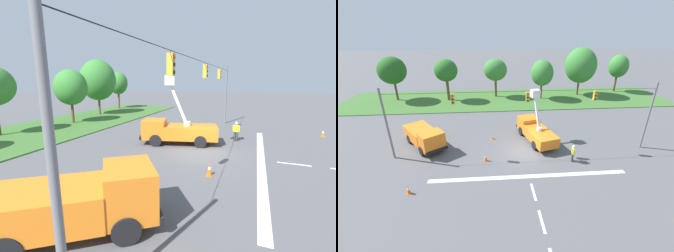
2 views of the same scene
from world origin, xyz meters
The scene contains 16 objects.
ground_plane centered at (0.00, 0.00, 0.00)m, with size 200.00×200.00×0.00m, color #565659.
grass_verge centered at (0.00, 18.00, 0.05)m, with size 56.00×12.00×0.10m, color #3D6B2D.
lane_markings centered at (0.00, -5.61, 0.00)m, with size 17.60×15.25×0.01m.
signal_gantry centered at (0.06, 0.00, 4.43)m, with size 26.20×0.33×7.20m.
tree_far_west centered at (-19.19, 19.04, 5.18)m, with size 4.50×4.94×7.45m.
tree_west centered at (-10.27, 18.35, 5.15)m, with size 3.84×3.81×7.04m.
tree_centre centered at (-1.97, 19.74, 4.84)m, with size 4.09×3.65×6.76m.
tree_east centered at (5.98, 18.00, 4.55)m, with size 3.82×4.19×6.76m.
tree_far_east centered at (13.28, 19.55, 5.46)m, with size 5.54×5.48×8.58m.
tree_east_end centered at (21.42, 21.30, 4.90)m, with size 3.60×3.61×7.03m.
utility_truck_bucket_lift centered at (1.88, 2.62, 1.26)m, with size 3.88×6.82×5.79m.
utility_truck_support_near centered at (-10.39, 2.12, 1.20)m, with size 5.52×6.29×2.31m.
road_worker centered at (4.62, -2.07, 1.00)m, with size 0.31×0.64×1.77m.
traffic_cone_foreground_right centered at (-9.93, -5.51, 0.38)m, with size 0.36×0.36×0.76m.
traffic_cone_mid_left centered at (-3.83, -1.32, 0.39)m, with size 0.36×0.36×0.79m.
traffic_cone_mid_right centered at (-3.06, 3.18, 0.27)m, with size 0.36×0.36×0.58m.
Camera 2 is at (-3.37, -20.11, 12.38)m, focal length 24.00 mm.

